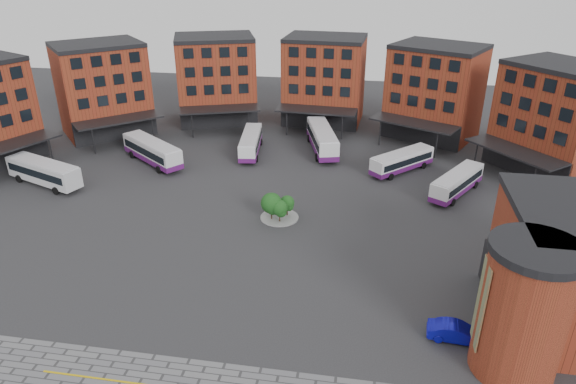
% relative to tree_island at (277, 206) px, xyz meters
% --- Properties ---
extents(ground, '(160.00, 160.00, 0.00)m').
position_rel_tree_island_xyz_m(ground, '(-1.82, -11.52, -1.75)').
color(ground, '#28282B').
rests_on(ground, ground).
extents(main_building, '(94.14, 42.48, 14.60)m').
position_rel_tree_island_xyz_m(main_building, '(-6.59, 26.73, 5.48)').
color(main_building, maroon).
rests_on(main_building, ground).
extents(tree_island, '(4.40, 4.40, 3.32)m').
position_rel_tree_island_xyz_m(tree_island, '(0.00, 0.00, 0.00)').
color(tree_island, gray).
rests_on(tree_island, ground).
extents(bus_a, '(11.69, 6.52, 3.25)m').
position_rel_tree_island_xyz_m(bus_a, '(-31.55, 4.42, 0.18)').
color(bus_a, silver).
rests_on(bus_a, ground).
extents(bus_b, '(11.10, 9.39, 3.35)m').
position_rel_tree_island_xyz_m(bus_b, '(-20.60, 13.68, 0.07)').
color(bus_b, silver).
rests_on(bus_b, ground).
extents(bus_c, '(3.77, 10.99, 3.03)m').
position_rel_tree_island_xyz_m(bus_c, '(-7.66, 19.80, -0.10)').
color(bus_c, white).
rests_on(bus_c, ground).
extents(bus_d, '(6.15, 12.87, 3.54)m').
position_rel_tree_island_xyz_m(bus_d, '(2.76, 22.49, 0.17)').
color(bus_d, white).
rests_on(bus_d, ground).
extents(bus_e, '(8.88, 8.97, 2.89)m').
position_rel_tree_island_xyz_m(bus_e, '(14.43, 16.36, -0.18)').
color(bus_e, white).
rests_on(bus_e, ground).
extents(bus_f, '(7.51, 10.05, 2.92)m').
position_rel_tree_island_xyz_m(bus_f, '(20.94, 10.25, -0.16)').
color(bus_f, silver).
rests_on(bus_f, ground).
extents(blue_car, '(4.72, 1.97, 1.52)m').
position_rel_tree_island_xyz_m(blue_car, '(17.62, -17.08, -0.99)').
color(blue_car, '#0C0DA3').
rests_on(blue_car, ground).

